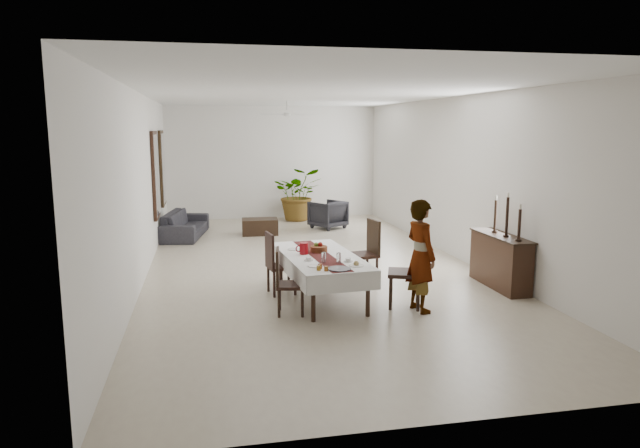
% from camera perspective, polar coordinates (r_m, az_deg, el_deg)
% --- Properties ---
extents(floor, '(6.00, 12.00, 0.00)m').
position_cam_1_polar(floor, '(10.87, -0.90, -4.19)').
color(floor, beige).
rests_on(floor, ground).
extents(ceiling, '(6.00, 12.00, 0.02)m').
position_cam_1_polar(ceiling, '(10.57, -0.94, 12.90)').
color(ceiling, white).
rests_on(ceiling, wall_back).
extents(wall_back, '(6.00, 0.02, 3.20)m').
position_cam_1_polar(wall_back, '(16.52, -4.74, 6.14)').
color(wall_back, white).
rests_on(wall_back, floor).
extents(wall_front, '(6.00, 0.02, 3.20)m').
position_cam_1_polar(wall_front, '(4.88, 12.05, -2.37)').
color(wall_front, white).
rests_on(wall_front, floor).
extents(wall_left, '(0.02, 12.00, 3.20)m').
position_cam_1_polar(wall_left, '(10.48, -17.30, 3.74)').
color(wall_left, white).
rests_on(wall_left, floor).
extents(wall_right, '(0.02, 12.00, 3.20)m').
position_cam_1_polar(wall_right, '(11.53, 13.95, 4.39)').
color(wall_right, white).
rests_on(wall_right, floor).
extents(dining_table_top, '(1.07, 2.21, 0.04)m').
position_cam_1_polar(dining_table_top, '(8.70, 0.01, -3.33)').
color(dining_table_top, black).
rests_on(dining_table_top, table_leg_fl).
extents(table_leg_fl, '(0.07, 0.07, 0.62)m').
position_cam_1_polar(table_leg_fl, '(7.74, -0.67, -7.55)').
color(table_leg_fl, black).
rests_on(table_leg_fl, floor).
extents(table_leg_fr, '(0.07, 0.07, 0.62)m').
position_cam_1_polar(table_leg_fr, '(7.97, 4.81, -7.06)').
color(table_leg_fr, black).
rests_on(table_leg_fr, floor).
extents(table_leg_bl, '(0.07, 0.07, 0.62)m').
position_cam_1_polar(table_leg_bl, '(9.64, -3.93, -4.10)').
color(table_leg_bl, black).
rests_on(table_leg_bl, floor).
extents(table_leg_br, '(0.07, 0.07, 0.62)m').
position_cam_1_polar(table_leg_br, '(9.83, 0.55, -3.80)').
color(table_leg_br, black).
rests_on(table_leg_br, floor).
extents(tablecloth_top, '(1.24, 2.38, 0.01)m').
position_cam_1_polar(tablecloth_top, '(8.69, 0.01, -3.15)').
color(tablecloth_top, white).
rests_on(tablecloth_top, dining_table_top).
extents(tablecloth_drape_left, '(0.20, 2.29, 0.27)m').
position_cam_1_polar(tablecloth_drape_left, '(8.59, -3.34, -4.20)').
color(tablecloth_drape_left, white).
rests_on(tablecloth_drape_left, dining_table_top).
extents(tablecloth_drape_right, '(0.20, 2.29, 0.27)m').
position_cam_1_polar(tablecloth_drape_right, '(8.88, 3.25, -3.75)').
color(tablecloth_drape_right, silver).
rests_on(tablecloth_drape_right, dining_table_top).
extents(tablecloth_drape_near, '(1.05, 0.10, 0.27)m').
position_cam_1_polar(tablecloth_drape_near, '(7.66, 2.43, -5.92)').
color(tablecloth_drape_near, white).
rests_on(tablecloth_drape_near, dining_table_top).
extents(tablecloth_drape_far, '(1.05, 0.10, 0.27)m').
position_cam_1_polar(tablecloth_drape_far, '(9.80, -1.87, -2.46)').
color(tablecloth_drape_far, silver).
rests_on(tablecloth_drape_far, dining_table_top).
extents(table_runner, '(0.50, 2.25, 0.00)m').
position_cam_1_polar(table_runner, '(8.69, 0.01, -3.11)').
color(table_runner, maroon).
rests_on(table_runner, tablecloth_top).
extents(red_pitcher, '(0.14, 0.14, 0.18)m').
position_cam_1_polar(red_pitcher, '(8.74, -1.64, -2.45)').
color(red_pitcher, '#9C0B12').
rests_on(red_pitcher, tablecloth_top).
extents(pitcher_handle, '(0.11, 0.03, 0.11)m').
position_cam_1_polar(pitcher_handle, '(8.72, -2.12, -2.48)').
color(pitcher_handle, maroon).
rests_on(pitcher_handle, red_pitcher).
extents(wine_glass_near, '(0.06, 0.06, 0.15)m').
position_cam_1_polar(wine_glass_near, '(8.17, 1.88, -3.41)').
color(wine_glass_near, white).
rests_on(wine_glass_near, tablecloth_top).
extents(wine_glass_mid, '(0.06, 0.06, 0.15)m').
position_cam_1_polar(wine_glass_mid, '(8.19, 0.38, -3.37)').
color(wine_glass_mid, silver).
rests_on(wine_glass_mid, tablecloth_top).
extents(teacup_right, '(0.08, 0.08, 0.05)m').
position_cam_1_polar(teacup_right, '(8.27, 2.84, -3.61)').
color(teacup_right, white).
rests_on(teacup_right, saucer_right).
extents(saucer_right, '(0.13, 0.13, 0.01)m').
position_cam_1_polar(saucer_right, '(8.27, 2.84, -3.75)').
color(saucer_right, silver).
rests_on(saucer_right, tablecloth_top).
extents(teacup_left, '(0.08, 0.08, 0.05)m').
position_cam_1_polar(teacup_left, '(8.32, -1.16, -3.51)').
color(teacup_left, white).
rests_on(teacup_left, saucer_left).
extents(saucer_left, '(0.13, 0.13, 0.01)m').
position_cam_1_polar(saucer_left, '(8.33, -1.16, -3.65)').
color(saucer_left, silver).
rests_on(saucer_left, tablecloth_top).
extents(plate_near_right, '(0.21, 0.21, 0.01)m').
position_cam_1_polar(plate_near_right, '(8.04, 3.64, -4.15)').
color(plate_near_right, white).
rests_on(plate_near_right, tablecloth_top).
extents(bread_near_right, '(0.08, 0.08, 0.08)m').
position_cam_1_polar(bread_near_right, '(8.03, 3.65, -3.98)').
color(bread_near_right, tan).
rests_on(bread_near_right, plate_near_right).
extents(plate_near_left, '(0.21, 0.21, 0.01)m').
position_cam_1_polar(plate_near_left, '(7.99, -0.49, -4.21)').
color(plate_near_left, white).
rests_on(plate_near_left, tablecloth_top).
extents(plate_far_left, '(0.21, 0.21, 0.01)m').
position_cam_1_polar(plate_far_left, '(9.08, -2.59, -2.53)').
color(plate_far_left, white).
rests_on(plate_far_left, tablecloth_top).
extents(serving_tray, '(0.32, 0.32, 0.02)m').
position_cam_1_polar(serving_tray, '(7.82, 1.94, -4.51)').
color(serving_tray, '#3B3A3F').
rests_on(serving_tray, tablecloth_top).
extents(jam_jar_a, '(0.06, 0.06, 0.07)m').
position_cam_1_polar(jam_jar_a, '(7.73, 0.62, -4.48)').
color(jam_jar_a, brown).
rests_on(jam_jar_a, tablecloth_top).
extents(jam_jar_b, '(0.06, 0.06, 0.07)m').
position_cam_1_polar(jam_jar_b, '(7.76, -0.13, -4.43)').
color(jam_jar_b, '#956415').
rests_on(jam_jar_b, tablecloth_top).
extents(jam_jar_c, '(0.06, 0.06, 0.07)m').
position_cam_1_polar(jam_jar_c, '(7.85, 0.00, -4.26)').
color(jam_jar_c, '#863813').
rests_on(jam_jar_c, tablecloth_top).
extents(fruit_basket, '(0.27, 0.27, 0.09)m').
position_cam_1_polar(fruit_basket, '(8.90, -0.12, -2.52)').
color(fruit_basket, brown).
rests_on(fruit_basket, tablecloth_top).
extents(fruit_red, '(0.08, 0.08, 0.08)m').
position_cam_1_polar(fruit_red, '(8.91, 0.02, -2.06)').
color(fruit_red, maroon).
rests_on(fruit_red, fruit_basket).
extents(fruit_green, '(0.07, 0.07, 0.07)m').
position_cam_1_polar(fruit_green, '(8.90, -0.38, -2.07)').
color(fruit_green, '#547423').
rests_on(fruit_green, fruit_basket).
extents(chair_right_near_seat, '(0.61, 0.61, 0.05)m').
position_cam_1_polar(chair_right_near_seat, '(8.42, 8.47, -4.88)').
color(chair_right_near_seat, black).
rests_on(chair_right_near_seat, chair_right_near_leg_fl).
extents(chair_right_near_leg_fl, '(0.06, 0.06, 0.48)m').
position_cam_1_polar(chair_right_near_leg_fl, '(8.30, 9.80, -7.03)').
color(chair_right_near_leg_fl, black).
rests_on(chair_right_near_leg_fl, floor).
extents(chair_right_near_leg_fr, '(0.06, 0.06, 0.48)m').
position_cam_1_polar(chair_right_near_leg_fr, '(8.68, 9.73, -6.29)').
color(chair_right_near_leg_fr, black).
rests_on(chair_right_near_leg_fr, floor).
extents(chair_right_near_leg_bl, '(0.06, 0.06, 0.48)m').
position_cam_1_polar(chair_right_near_leg_bl, '(8.30, 7.06, -6.97)').
color(chair_right_near_leg_bl, black).
rests_on(chair_right_near_leg_bl, floor).
extents(chair_right_near_leg_br, '(0.06, 0.06, 0.48)m').
position_cam_1_polar(chair_right_near_leg_br, '(8.68, 7.12, -6.23)').
color(chair_right_near_leg_br, black).
rests_on(chair_right_near_leg_br, floor).
extents(chair_right_near_back, '(0.20, 0.47, 0.61)m').
position_cam_1_polar(chair_right_near_back, '(8.35, 10.03, -2.74)').
color(chair_right_near_back, black).
rests_on(chair_right_near_back, chair_right_near_seat).
extents(chair_right_far_seat, '(0.52, 0.52, 0.05)m').
position_cam_1_polar(chair_right_far_seat, '(9.65, 4.26, -3.12)').
color(chair_right_far_seat, black).
rests_on(chair_right_far_seat, chair_right_far_leg_fl).
extents(chair_right_far_leg_fl, '(0.05, 0.05, 0.45)m').
position_cam_1_polar(chair_right_far_leg_fl, '(9.63, 5.71, -4.69)').
color(chair_right_far_leg_fl, black).
rests_on(chair_right_far_leg_fl, floor).
extents(chair_right_far_leg_fr, '(0.05, 0.05, 0.45)m').
position_cam_1_polar(chair_right_far_leg_fr, '(9.95, 4.75, -4.21)').
color(chair_right_far_leg_fr, black).
rests_on(chair_right_far_leg_fr, floor).
extents(chair_right_far_leg_bl, '(0.05, 0.05, 0.45)m').
position_cam_1_polar(chair_right_far_leg_bl, '(9.47, 3.72, -4.91)').
color(chair_right_far_leg_bl, black).
rests_on(chair_right_far_leg_bl, floor).
extents(chair_right_far_leg_br, '(0.05, 0.05, 0.45)m').
position_cam_1_polar(chair_right_far_leg_br, '(9.80, 2.80, -4.41)').
color(chair_right_far_leg_br, black).
rests_on(chair_right_far_leg_br, floor).
extents(chair_right_far_back, '(0.12, 0.45, 0.57)m').
position_cam_1_polar(chair_right_far_back, '(9.68, 5.38, -1.24)').
color(chair_right_far_back, black).
rests_on(chair_right_far_back, chair_right_far_seat).
extents(chair_left_near_seat, '(0.45, 0.45, 0.05)m').
position_cam_1_polar(chair_left_near_seat, '(8.04, -2.95, -6.13)').
color(chair_left_near_seat, black).
rests_on(chair_left_near_seat, chair_left_near_leg_fl).
extents(chair_left_near_leg_fl, '(0.05, 0.05, 0.39)m').
position_cam_1_polar(chair_left_near_leg_fl, '(8.26, -4.06, -7.29)').
color(chair_left_near_leg_fl, black).
rests_on(chair_left_near_leg_fl, floor).
extents(chair_left_near_leg_fr, '(0.05, 0.05, 0.39)m').
position_cam_1_polar(chair_left_near_leg_fr, '(7.95, -4.13, -7.97)').
color(chair_left_near_leg_fr, black).
rests_on(chair_left_near_leg_fr, floor).
extents(chair_left_near_leg_bl, '(0.05, 0.05, 0.39)m').
position_cam_1_polar(chair_left_near_leg_bl, '(8.26, -1.79, -7.28)').
color(chair_left_near_leg_bl, black).
rests_on(chair_left_near_leg_bl, floor).
extents(chair_left_near_leg_br, '(0.05, 0.05, 0.39)m').
position_cam_1_polar(chair_left_near_leg_br, '(7.95, -1.77, -7.96)').
color(chair_left_near_leg_br, black).
rests_on(chair_left_near_leg_br, floor).
extents(chair_left_near_back, '(0.10, 0.40, 0.50)m').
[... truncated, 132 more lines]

